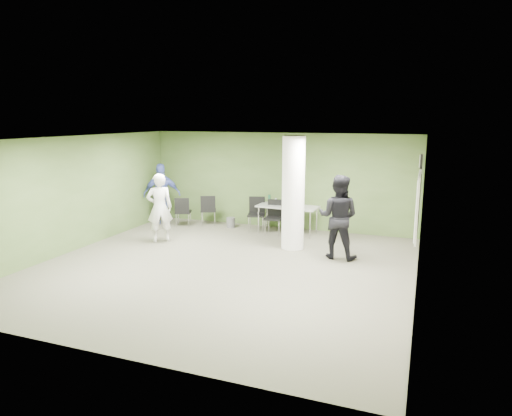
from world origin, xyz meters
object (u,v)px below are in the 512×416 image
at_px(woman_white, 160,208).
at_px(man_black, 338,217).
at_px(man_blue, 162,195).
at_px(folding_table, 287,207).
at_px(chair_back_left, 183,210).

height_order(woman_white, man_black, man_black).
bearing_deg(man_blue, woman_white, 94.59).
xyz_separation_m(folding_table, man_blue, (-3.85, -0.31, 0.19)).
xyz_separation_m(chair_back_left, woman_white, (0.26, -1.65, 0.39)).
xyz_separation_m(man_black, man_blue, (-5.60, 1.44, -0.04)).
bearing_deg(woman_white, folding_table, 176.45).
relative_size(man_black, man_blue, 1.04).
bearing_deg(chair_back_left, woman_white, 78.53).
relative_size(chair_back_left, man_black, 0.46).
bearing_deg(woman_white, man_black, 145.10).
xyz_separation_m(folding_table, chair_back_left, (-3.17, -0.30, -0.23)).
bearing_deg(folding_table, woman_white, -141.87).
bearing_deg(man_blue, man_black, 140.15).
height_order(woman_white, man_blue, man_blue).
distance_m(folding_table, man_blue, 3.87).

